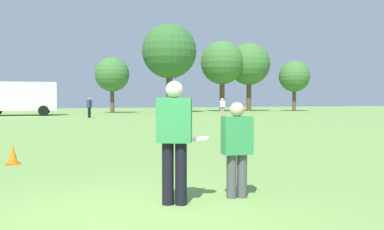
{
  "coord_description": "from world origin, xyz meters",
  "views": [
    {
      "loc": [
        -1.16,
        -5.29,
        1.54
      ],
      "look_at": [
        1.36,
        1.63,
        1.27
      ],
      "focal_mm": 39.44,
      "sensor_mm": 36.0,
      "label": 1
    }
  ],
  "objects_px": {
    "frisbee": "(201,138)",
    "traffic_cone": "(13,155)",
    "player_thrower": "(174,135)",
    "player_defender": "(237,145)",
    "bystander_far_jogger": "(89,106)",
    "box_truck": "(12,97)",
    "bystander_field_marshal": "(222,106)"
  },
  "relations": [
    {
      "from": "frisbee",
      "to": "traffic_cone",
      "type": "height_order",
      "value": "frisbee"
    },
    {
      "from": "player_thrower",
      "to": "traffic_cone",
      "type": "bearing_deg",
      "value": 116.22
    },
    {
      "from": "player_thrower",
      "to": "player_defender",
      "type": "xyz_separation_m",
      "value": [
        1.05,
        0.08,
        -0.19
      ]
    },
    {
      "from": "player_defender",
      "to": "bystander_far_jogger",
      "type": "height_order",
      "value": "bystander_far_jogger"
    },
    {
      "from": "traffic_cone",
      "to": "frisbee",
      "type": "bearing_deg",
      "value": -59.02
    },
    {
      "from": "frisbee",
      "to": "box_truck",
      "type": "height_order",
      "value": "box_truck"
    },
    {
      "from": "frisbee",
      "to": "box_truck",
      "type": "bearing_deg",
      "value": 97.07
    },
    {
      "from": "bystander_far_jogger",
      "to": "bystander_field_marshal",
      "type": "xyz_separation_m",
      "value": [
        11.72,
        -1.22,
        -0.02
      ]
    },
    {
      "from": "player_thrower",
      "to": "traffic_cone",
      "type": "relative_size",
      "value": 3.77
    },
    {
      "from": "bystander_far_jogger",
      "to": "traffic_cone",
      "type": "bearing_deg",
      "value": -100.24
    },
    {
      "from": "player_thrower",
      "to": "bystander_far_jogger",
      "type": "bearing_deg",
      "value": 85.95
    },
    {
      "from": "box_truck",
      "to": "bystander_field_marshal",
      "type": "xyz_separation_m",
      "value": [
        18.05,
        -8.23,
        -0.82
      ]
    },
    {
      "from": "box_truck",
      "to": "player_defender",
      "type": "bearing_deg",
      "value": -82.05
    },
    {
      "from": "player_defender",
      "to": "bystander_far_jogger",
      "type": "xyz_separation_m",
      "value": [
        1.11,
        30.36,
        0.12
      ]
    },
    {
      "from": "bystander_far_jogger",
      "to": "bystander_field_marshal",
      "type": "bearing_deg",
      "value": -5.92
    },
    {
      "from": "player_defender",
      "to": "traffic_cone",
      "type": "height_order",
      "value": "player_defender"
    },
    {
      "from": "traffic_cone",
      "to": "bystander_far_jogger",
      "type": "height_order",
      "value": "bystander_far_jogger"
    },
    {
      "from": "bystander_far_jogger",
      "to": "player_defender",
      "type": "bearing_deg",
      "value": -92.09
    },
    {
      "from": "bystander_far_jogger",
      "to": "frisbee",
      "type": "bearing_deg",
      "value": -93.2
    },
    {
      "from": "frisbee",
      "to": "traffic_cone",
      "type": "bearing_deg",
      "value": 120.98
    },
    {
      "from": "traffic_cone",
      "to": "bystander_field_marshal",
      "type": "xyz_separation_m",
      "value": [
        16.33,
        24.26,
        0.7
      ]
    },
    {
      "from": "player_thrower",
      "to": "bystander_field_marshal",
      "type": "xyz_separation_m",
      "value": [
        13.88,
        29.22,
        -0.09
      ]
    },
    {
      "from": "frisbee",
      "to": "traffic_cone",
      "type": "relative_size",
      "value": 0.56
    },
    {
      "from": "frisbee",
      "to": "traffic_cone",
      "type": "xyz_separation_m",
      "value": [
        -2.91,
        4.84,
        -0.72
      ]
    },
    {
      "from": "player_thrower",
      "to": "frisbee",
      "type": "height_order",
      "value": "player_thrower"
    },
    {
      "from": "box_truck",
      "to": "bystander_far_jogger",
      "type": "distance_m",
      "value": 9.48
    },
    {
      "from": "player_defender",
      "to": "box_truck",
      "type": "relative_size",
      "value": 0.17
    },
    {
      "from": "player_defender",
      "to": "bystander_far_jogger",
      "type": "bearing_deg",
      "value": 87.91
    },
    {
      "from": "bystander_field_marshal",
      "to": "player_defender",
      "type": "bearing_deg",
      "value": -113.76
    },
    {
      "from": "traffic_cone",
      "to": "bystander_far_jogger",
      "type": "distance_m",
      "value": 25.9
    },
    {
      "from": "box_truck",
      "to": "traffic_cone",
      "type": "bearing_deg",
      "value": -86.96
    },
    {
      "from": "player_thrower",
      "to": "box_truck",
      "type": "relative_size",
      "value": 0.21
    }
  ]
}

